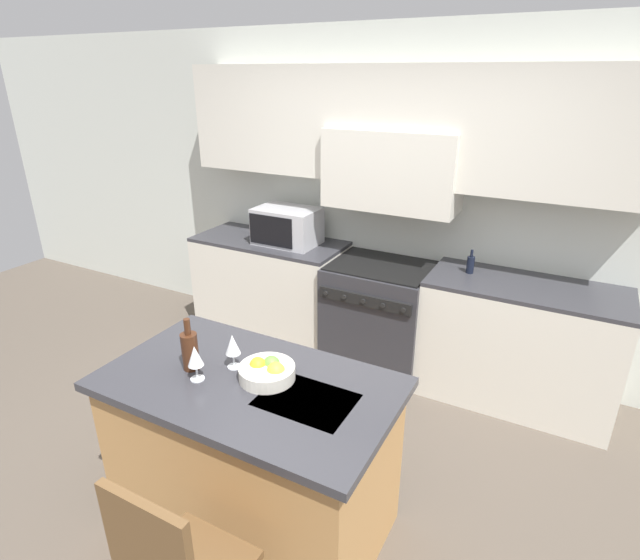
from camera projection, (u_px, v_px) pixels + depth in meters
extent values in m
plane|color=brown|center=(272.00, 494.00, 3.00)|extent=(10.00, 10.00, 0.00)
cube|color=silver|center=(400.00, 202.00, 4.12)|extent=(10.00, 0.06, 2.70)
cube|color=silver|center=(396.00, 125.00, 3.72)|extent=(3.55, 0.34, 0.85)
cube|color=silver|center=(393.00, 170.00, 3.82)|extent=(1.04, 0.40, 0.60)
cube|color=silver|center=(271.00, 290.00, 4.66)|extent=(1.37, 0.62, 0.92)
cube|color=#333338|center=(269.00, 241.00, 4.48)|extent=(1.37, 0.62, 0.03)
cube|color=silver|center=(517.00, 346.00, 3.71)|extent=(1.37, 0.62, 0.92)
cube|color=#333338|center=(527.00, 287.00, 3.53)|extent=(1.37, 0.62, 0.03)
cube|color=#2D2D33|center=(379.00, 316.00, 4.17)|extent=(0.82, 0.66, 0.90)
cube|color=black|center=(382.00, 266.00, 4.00)|extent=(0.79, 0.61, 0.01)
cube|color=black|center=(364.00, 300.00, 3.78)|extent=(0.75, 0.02, 0.09)
cylinder|color=black|center=(326.00, 293.00, 3.91)|extent=(0.04, 0.02, 0.04)
cylinder|color=black|center=(344.00, 297.00, 3.84)|extent=(0.04, 0.02, 0.04)
cylinder|color=black|center=(363.00, 301.00, 3.77)|extent=(0.04, 0.02, 0.04)
cylinder|color=black|center=(383.00, 305.00, 3.71)|extent=(0.04, 0.02, 0.04)
cylinder|color=black|center=(403.00, 310.00, 3.64)|extent=(0.04, 0.02, 0.04)
cube|color=#B7B7BC|center=(287.00, 226.00, 4.33)|extent=(0.54, 0.37, 0.31)
cube|color=black|center=(271.00, 231.00, 4.19)|extent=(0.42, 0.01, 0.26)
cube|color=#B7844C|center=(253.00, 457.00, 2.66)|extent=(1.40, 0.78, 0.88)
cube|color=#333338|center=(248.00, 384.00, 2.48)|extent=(1.49, 0.85, 0.04)
cube|color=#2D2D30|center=(306.00, 401.00, 2.33)|extent=(0.44, 0.32, 0.01)
cylinder|color=#B2B2B7|center=(325.00, 380.00, 2.48)|extent=(0.02, 0.02, 0.00)
cube|color=brown|center=(150.00, 557.00, 1.75)|extent=(0.40, 0.04, 0.52)
cylinder|color=#422314|center=(190.00, 351.00, 2.54)|extent=(0.09, 0.09, 0.20)
cylinder|color=#422314|center=(187.00, 327.00, 2.48)|extent=(0.03, 0.03, 0.09)
cylinder|color=white|center=(198.00, 379.00, 2.48)|extent=(0.07, 0.07, 0.01)
cylinder|color=white|center=(197.00, 372.00, 2.47)|extent=(0.01, 0.01, 0.08)
cone|color=white|center=(195.00, 356.00, 2.43)|extent=(0.08, 0.08, 0.11)
cylinder|color=white|center=(234.00, 366.00, 2.58)|extent=(0.07, 0.07, 0.01)
cylinder|color=white|center=(234.00, 360.00, 2.57)|extent=(0.01, 0.01, 0.08)
cone|color=white|center=(233.00, 344.00, 2.53)|extent=(0.08, 0.08, 0.11)
cylinder|color=silver|center=(267.00, 372.00, 2.48)|extent=(0.28, 0.28, 0.07)
sphere|color=gold|center=(258.00, 366.00, 2.49)|extent=(0.09, 0.09, 0.09)
sphere|color=gold|center=(276.00, 371.00, 2.44)|extent=(0.09, 0.09, 0.09)
sphere|color=#66A83D|center=(271.00, 364.00, 2.50)|extent=(0.09, 0.09, 0.09)
cylinder|color=black|center=(470.00, 265.00, 3.72)|extent=(0.06, 0.06, 0.13)
cylinder|color=black|center=(472.00, 253.00, 3.68)|extent=(0.02, 0.02, 0.05)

